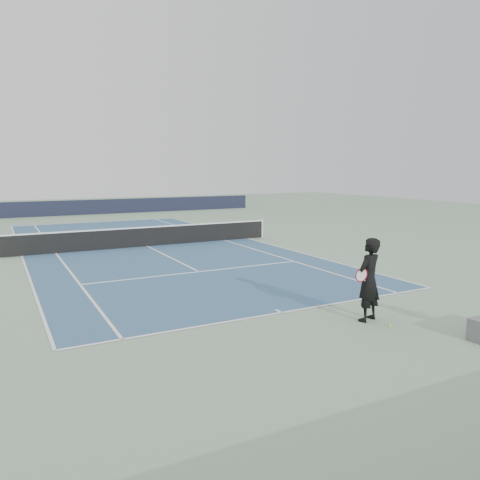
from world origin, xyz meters
name	(u,v)px	position (x,y,z in m)	size (l,w,h in m)	color
ground	(147,246)	(0.00, 0.00, 0.00)	(80.00, 80.00, 0.00)	gray
court_surface	(147,246)	(0.00, 0.00, 0.01)	(10.97, 23.77, 0.01)	#335779
tennis_net	(147,236)	(0.00, 0.00, 0.50)	(12.90, 0.10, 1.07)	silver
windscreen_far	(83,207)	(0.00, 17.88, 0.60)	(30.00, 0.25, 1.20)	black
tennis_player	(369,280)	(1.52, -13.36, 1.03)	(0.91, 0.76, 2.05)	black
tennis_ball	(390,325)	(1.67, -13.96, 0.03)	(0.06, 0.06, 0.06)	yellow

